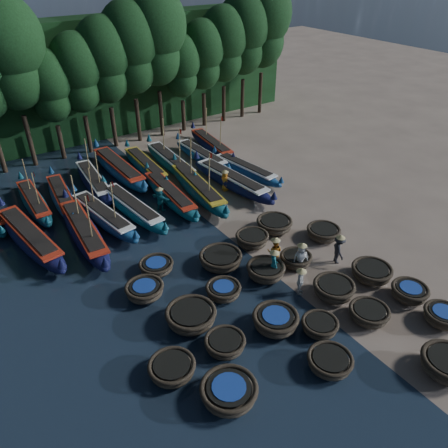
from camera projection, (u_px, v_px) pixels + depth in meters
ground at (256, 260)px, 24.57m from camera, size 120.00×120.00×0.00m
foliage_wall at (92, 80)px, 38.12m from camera, size 40.00×3.00×10.00m
coracle_3 at (447, 364)px, 17.88m from camera, size 2.50×2.50×0.84m
coracle_4 at (443, 316)px, 20.30m from camera, size 2.10×2.10×0.71m
coracle_5 at (229, 392)px, 16.83m from camera, size 2.75×2.75×0.76m
coracle_6 at (330, 361)px, 18.13m from camera, size 2.02×2.02×0.65m
coracle_7 at (320, 326)px, 19.81m from camera, size 1.95×1.95×0.67m
coracle_8 at (369, 313)px, 20.46m from camera, size 2.07×2.07×0.69m
coracle_9 at (409, 292)px, 21.66m from camera, size 1.86×1.86×0.75m
coracle_10 at (172, 368)px, 17.82m from camera, size 2.06×2.06×0.67m
coracle_11 at (225, 343)px, 18.94m from camera, size 2.10×2.10×0.66m
coracle_12 at (275, 320)px, 19.95m from camera, size 2.59×2.59×0.84m
coracle_13 at (334, 289)px, 21.79m from camera, size 2.48×2.48×0.82m
coracle_14 at (372, 272)px, 22.99m from camera, size 2.38×2.38×0.75m
coracle_15 at (191, 316)px, 20.20m from camera, size 2.91×2.91×0.82m
coracle_16 at (223, 290)px, 21.82m from camera, size 1.97×1.97×0.68m
coracle_17 at (266, 271)px, 23.03m from camera, size 2.26×2.26×0.80m
coracle_18 at (296, 259)px, 23.97m from camera, size 1.94×1.94×0.69m
coracle_19 at (323, 232)px, 26.17m from camera, size 2.39×2.39×0.73m
coracle_20 at (145, 290)px, 21.79m from camera, size 1.97×1.97×0.73m
coracle_21 at (156, 266)px, 23.49m from camera, size 1.98×1.98×0.65m
coracle_22 at (221, 259)px, 23.91m from camera, size 2.54×2.54×0.78m
coracle_23 at (252, 239)px, 25.53m from camera, size 2.04×2.04×0.78m
coracle_24 at (274, 224)px, 26.90m from camera, size 2.67×2.67×0.76m
long_boat_1 at (30, 237)px, 25.39m from camera, size 2.83×9.07×1.61m
long_boat_2 at (84, 232)px, 25.91m from camera, size 2.15×8.86×3.77m
long_boat_3 at (103, 216)px, 27.53m from camera, size 2.49×8.04×3.45m
long_boat_4 at (132, 208)px, 28.37m from camera, size 2.21×8.17×1.44m
long_boat_5 at (170, 194)px, 29.87m from camera, size 1.96×8.27×1.46m
long_boat_6 at (198, 188)px, 30.52m from camera, size 2.66×8.96×3.83m
long_boat_7 at (232, 180)px, 31.53m from camera, size 2.33×8.89×1.57m
long_boat_8 at (245, 169)px, 33.28m from camera, size 2.24×7.57×1.34m
long_boat_10 at (34, 202)px, 29.11m from camera, size 1.42×7.50×3.19m
long_boat_11 at (62, 197)px, 29.62m from camera, size 2.10×7.65×1.35m
long_boat_12 at (94, 181)px, 31.59m from camera, size 2.03×7.93×3.38m
long_boat_13 at (119, 168)px, 33.19m from camera, size 1.74×9.22×1.62m
long_boat_14 at (146, 166)px, 33.76m from camera, size 1.83×8.05×1.42m
long_boat_15 at (170, 161)px, 34.31m from camera, size 1.98×8.67×3.69m
long_boat_16 at (202, 156)px, 35.41m from camera, size 1.53×7.75×1.36m
long_boat_17 at (212, 145)px, 37.27m from camera, size 2.30×7.98×3.41m
fisherman_0 at (301, 257)px, 23.31m from camera, size 0.99×0.87×1.90m
fisherman_1 at (274, 263)px, 22.79m from camera, size 0.57×0.70×1.87m
fisherman_2 at (275, 251)px, 23.74m from camera, size 1.02×1.04×1.89m
fisherman_3 at (339, 249)px, 23.92m from camera, size 1.07×1.28×1.92m
fisherman_4 at (300, 281)px, 21.76m from camera, size 0.90×0.86×1.70m
fisherman_5 at (160, 199)px, 28.74m from camera, size 1.06×1.56×1.82m
fisherman_6 at (225, 180)px, 31.09m from camera, size 0.54×0.77×1.71m
tree_4 at (7, 51)px, 30.46m from camera, size 5.34×5.34×12.58m
tree_5 at (49, 85)px, 33.02m from camera, size 3.68×3.68×8.68m
tree_6 at (77, 72)px, 33.75m from camera, size 4.09×4.09×9.65m
tree_7 at (104, 59)px, 34.49m from camera, size 4.51×4.51×10.63m
tree_8 at (130, 47)px, 35.23m from camera, size 4.92×4.92×11.60m
tree_9 at (155, 35)px, 35.96m from camera, size 5.34×5.34×12.58m
tree_10 at (181, 65)px, 38.52m from camera, size 3.68×3.68×8.68m
tree_11 at (203, 54)px, 39.26m from camera, size 4.09×4.09×9.65m
tree_12 at (224, 43)px, 40.00m from camera, size 4.51×4.51×10.63m
tree_13 at (244, 33)px, 40.73m from camera, size 4.92×4.92×11.60m
tree_14 at (263, 23)px, 41.47m from camera, size 5.34×5.34×12.58m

